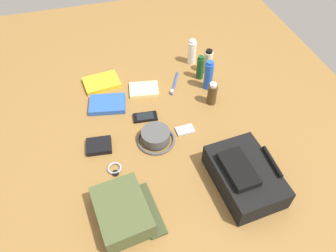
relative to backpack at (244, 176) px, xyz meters
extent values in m
cube|color=olive|center=(-0.35, -0.22, -0.07)|extent=(2.64, 2.02, 0.02)
cube|color=black|center=(0.00, 0.00, 0.00)|extent=(0.34, 0.25, 0.10)
cube|color=black|center=(0.00, -0.04, 0.06)|extent=(0.19, 0.11, 0.03)
cylinder|color=black|center=(0.00, 0.11, 0.06)|extent=(0.15, 0.02, 0.02)
cube|color=#47512D|center=(0.02, -0.50, -0.01)|extent=(0.26, 0.21, 0.09)
cube|color=#394124|center=(0.02, -0.40, -0.05)|extent=(0.23, 0.09, 0.01)
cylinder|color=#4B4B4B|center=(-0.31, -0.28, -0.02)|extent=(0.13, 0.13, 0.05)
torus|color=#4B4B4B|center=(-0.31, -0.28, -0.05)|extent=(0.17, 0.17, 0.01)
cylinder|color=white|center=(-0.82, 0.06, 0.01)|extent=(0.05, 0.05, 0.13)
cylinder|color=white|center=(-0.82, 0.06, 0.09)|extent=(0.04, 0.04, 0.01)
cylinder|color=beige|center=(-0.72, 0.11, 0.01)|extent=(0.05, 0.05, 0.13)
cylinder|color=black|center=(-0.72, 0.11, 0.08)|extent=(0.04, 0.04, 0.01)
cylinder|color=#19471E|center=(-0.68, 0.06, 0.01)|extent=(0.04, 0.04, 0.12)
cylinder|color=#19471E|center=(-0.68, 0.06, 0.08)|extent=(0.03, 0.03, 0.01)
cylinder|color=blue|center=(-0.59, 0.07, 0.02)|extent=(0.05, 0.05, 0.15)
cylinder|color=blue|center=(-0.59, 0.07, 0.10)|extent=(0.03, 0.03, 0.01)
cylinder|color=#473319|center=(-0.48, 0.05, 0.00)|extent=(0.05, 0.05, 0.11)
cylinder|color=silver|center=(-0.48, 0.05, 0.06)|extent=(0.04, 0.04, 0.01)
cube|color=yellow|center=(-0.77, -0.47, -0.04)|extent=(0.15, 0.20, 0.02)
cube|color=white|center=(-0.77, -0.47, -0.05)|extent=(0.15, 0.19, 0.02)
cube|color=blue|center=(-0.60, -0.46, -0.04)|extent=(0.16, 0.20, 0.03)
cube|color=white|center=(-0.60, -0.46, -0.05)|extent=(0.15, 0.19, 0.02)
cube|color=black|center=(-0.46, -0.30, -0.05)|extent=(0.07, 0.12, 0.01)
cube|color=black|center=(-0.46, -0.30, -0.04)|extent=(0.06, 0.09, 0.00)
cube|color=#B7B7BC|center=(-0.33, -0.14, -0.05)|extent=(0.06, 0.09, 0.01)
cylinder|color=silver|center=(-0.33, -0.15, -0.04)|extent=(0.03, 0.03, 0.00)
torus|color=#99999E|center=(-0.21, -0.49, -0.05)|extent=(0.06, 0.06, 0.01)
cylinder|color=black|center=(-0.18, -0.49, -0.05)|extent=(0.03, 0.03, 0.01)
cylinder|color=blue|center=(-0.67, -0.09, -0.05)|extent=(0.17, 0.09, 0.01)
cube|color=white|center=(-0.60, -0.13, -0.04)|extent=(0.02, 0.02, 0.01)
cube|color=black|center=(-0.34, -0.54, -0.04)|extent=(0.10, 0.12, 0.02)
cube|color=beige|center=(-0.66, -0.26, -0.05)|extent=(0.13, 0.17, 0.02)
camera|label=1|loc=(0.59, -0.48, 1.07)|focal=34.06mm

